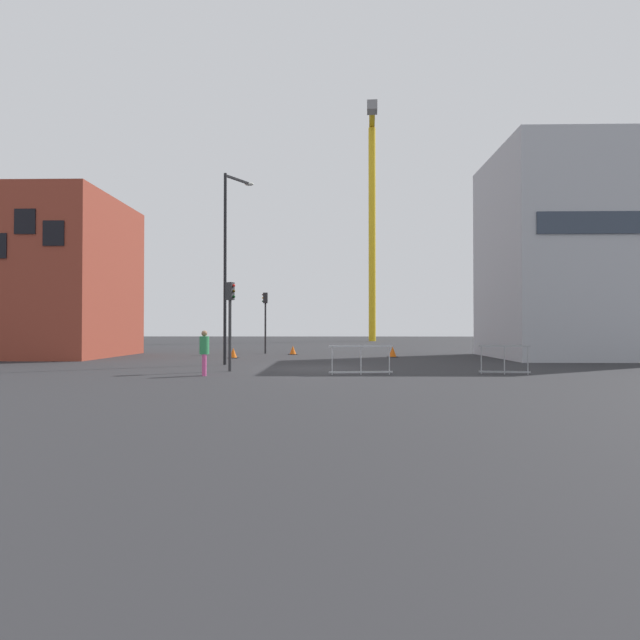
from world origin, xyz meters
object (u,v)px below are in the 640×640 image
traffic_cone_by_barrier (233,353)px  traffic_cone_on_verge (393,352)px  traffic_light_median (230,311)px  traffic_light_near (265,313)px  pedestrian_walking (204,350)px  construction_crane (372,200)px  traffic_cone_orange (293,350)px  streetlamp_tall (228,254)px

traffic_cone_by_barrier → traffic_cone_on_verge: bearing=7.0°
traffic_light_median → traffic_cone_on_verge: 12.71m
traffic_light_near → pedestrian_walking: (-0.16, -15.94, -1.78)m
pedestrian_walking → traffic_cone_by_barrier: pedestrian_walking is taller
construction_crane → traffic_light_median: construction_crane is taller
traffic_light_median → pedestrian_walking: (-0.55, -1.93, -1.45)m
construction_crane → pedestrian_walking: size_ratio=17.53×
traffic_cone_orange → construction_crane: bearing=77.1°
traffic_light_near → pedestrian_walking: traffic_light_near is taller
streetlamp_tall → traffic_cone_by_barrier: streetlamp_tall is taller
traffic_cone_orange → traffic_cone_by_barrier: traffic_cone_by_barrier is taller
streetlamp_tall → pedestrian_walking: bearing=-87.1°
traffic_cone_orange → traffic_cone_by_barrier: size_ratio=0.99×
traffic_light_near → traffic_cone_orange: size_ratio=6.99×
traffic_light_median → pedestrian_walking: traffic_light_median is taller
pedestrian_walking → traffic_cone_by_barrier: (-0.99, 10.77, -0.67)m
traffic_light_near → traffic_light_median: size_ratio=1.15×
construction_crane → streetlamp_tall: 45.80m
traffic_cone_on_verge → streetlamp_tall: bearing=-143.5°
traffic_light_near → pedestrian_walking: bearing=-90.6°
streetlamp_tall → traffic_cone_by_barrier: 7.11m
streetlamp_tall → traffic_light_near: streetlamp_tall is taller
pedestrian_walking → traffic_cone_orange: pedestrian_walking is taller
construction_crane → traffic_cone_on_verge: bearing=-92.7°
traffic_cone_orange → traffic_cone_on_verge: bearing=-24.6°
traffic_light_median → traffic_cone_by_barrier: size_ratio=6.01×
traffic_light_median → traffic_cone_orange: 13.00m
traffic_light_median → pedestrian_walking: 2.48m
traffic_cone_orange → traffic_cone_on_verge: traffic_cone_on_verge is taller
traffic_cone_orange → streetlamp_tall: bearing=-104.9°
traffic_cone_on_verge → traffic_cone_by_barrier: traffic_cone_on_verge is taller
construction_crane → pedestrian_walking: bearing=-101.5°
streetlamp_tall → pedestrian_walking: streetlamp_tall is taller
traffic_cone_orange → traffic_cone_by_barrier: 4.97m
traffic_light_median → traffic_cone_on_verge: size_ratio=5.67×
traffic_light_near → traffic_cone_on_verge: size_ratio=6.53×
traffic_cone_on_verge → traffic_cone_by_barrier: 9.21m
traffic_cone_by_barrier → traffic_light_median: bearing=-80.1°
traffic_light_median → pedestrian_walking: size_ratio=2.17×
construction_crane → traffic_light_median: 49.95m
traffic_light_near → traffic_light_median: bearing=-88.4°
streetlamp_tall → traffic_cone_on_verge: size_ratio=14.39×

